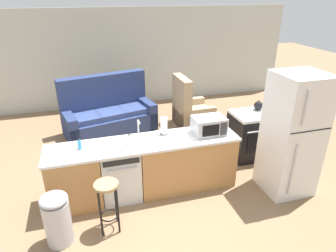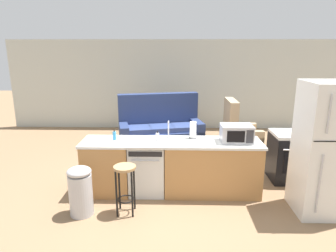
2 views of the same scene
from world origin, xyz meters
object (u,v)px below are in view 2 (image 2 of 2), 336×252
object	(u,v)px
bar_stool	(125,179)
armchair	(238,135)
dishwasher	(147,168)
paper_towel_roll	(193,130)
trash_bin	(81,190)
microwave	(237,133)
dish_soap_bottle	(114,136)
stove_range	(292,156)
soap_bottle	(157,137)
couch	(160,130)
refrigerator	(325,149)
kettle	(302,126)

from	to	relation	value
bar_stool	armchair	bearing A→B (deg)	52.83
dishwasher	paper_towel_roll	bearing A→B (deg)	13.40
trash_bin	armchair	bearing A→B (deg)	46.15
bar_stool	armchair	xyz separation A→B (m)	(2.23, 2.94, -0.19)
microwave	dish_soap_bottle	distance (m)	1.99
stove_range	microwave	xyz separation A→B (m)	(-1.15, -0.55, 0.59)
paper_towel_roll	soap_bottle	world-z (taller)	paper_towel_roll
trash_bin	couch	world-z (taller)	couch
bar_stool	trash_bin	bearing A→B (deg)	-175.36
stove_range	refrigerator	distance (m)	1.21
paper_towel_roll	armchair	xyz separation A→B (m)	(1.21, 2.07, -0.69)
stove_range	refrigerator	xyz separation A→B (m)	(-0.00, -1.10, 0.52)
paper_towel_roll	soap_bottle	xyz separation A→B (m)	(-0.59, -0.19, -0.07)
paper_towel_roll	dishwasher	bearing A→B (deg)	-166.60
stove_range	bar_stool	world-z (taller)	stove_range
soap_bottle	armchair	bearing A→B (deg)	51.56
trash_bin	refrigerator	bearing A→B (deg)	3.08
paper_towel_roll	armchair	world-z (taller)	armchair
refrigerator	paper_towel_roll	xyz separation A→B (m)	(-1.84, 0.73, 0.07)
refrigerator	paper_towel_roll	world-z (taller)	refrigerator
soap_bottle	couch	world-z (taller)	couch
trash_bin	stove_range	bearing A→B (deg)	20.16
paper_towel_roll	bar_stool	xyz separation A→B (m)	(-1.02, -0.87, -0.50)
microwave	bar_stool	world-z (taller)	microwave
kettle	bar_stool	world-z (taller)	kettle
dishwasher	refrigerator	size ratio (longest dim) A/B	0.43
kettle	paper_towel_roll	bearing A→B (deg)	-166.08
armchair	trash_bin	bearing A→B (deg)	-133.85
paper_towel_roll	armchair	bearing A→B (deg)	59.71
paper_towel_roll	bar_stool	bearing A→B (deg)	-139.58
stove_range	couch	world-z (taller)	couch
microwave	dishwasher	bearing A→B (deg)	179.95
microwave	paper_towel_roll	distance (m)	0.71
dish_soap_bottle	kettle	distance (m)	3.37
dishwasher	refrigerator	bearing A→B (deg)	-11.93
soap_bottle	couch	distance (m)	2.61
refrigerator	bar_stool	xyz separation A→B (m)	(-2.86, -0.14, -0.43)
soap_bottle	dishwasher	bearing A→B (deg)	176.52
microwave	couch	world-z (taller)	couch
refrigerator	trash_bin	xyz separation A→B (m)	(-3.50, -0.19, -0.59)
trash_bin	armchair	xyz separation A→B (m)	(2.87, 2.99, -0.03)
dishwasher	paper_towel_roll	size ratio (longest dim) A/B	2.98
dish_soap_bottle	paper_towel_roll	bearing A→B (deg)	5.94
dishwasher	stove_range	world-z (taller)	stove_range
couch	armchair	xyz separation A→B (m)	(1.89, -0.28, -0.04)
dishwasher	microwave	bearing A→B (deg)	-0.05
stove_range	trash_bin	size ratio (longest dim) A/B	1.22
couch	refrigerator	bearing A→B (deg)	-50.69
paper_towel_roll	dish_soap_bottle	xyz separation A→B (m)	(-1.30, -0.14, -0.07)
paper_towel_roll	armchair	distance (m)	2.49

